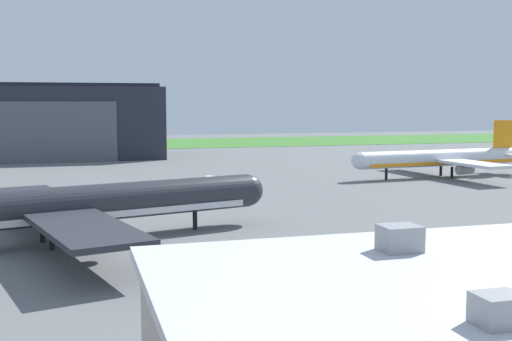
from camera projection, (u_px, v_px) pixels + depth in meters
name	position (u px, v px, depth m)	size (l,w,h in m)	color
ground_plane	(107.00, 235.00, 73.73)	(440.00, 440.00, 0.00)	slate
grass_field_strip	(84.00, 145.00, 227.55)	(440.00, 56.00, 0.08)	#3E7B2F
airliner_near_right	(63.00, 207.00, 68.53)	(47.82, 41.24, 13.25)	#282B33
airliner_far_right	(441.00, 159.00, 130.04)	(40.60, 34.00, 11.46)	silver
baggage_tug	(203.00, 183.00, 112.38)	(4.42, 3.83, 2.36)	silver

